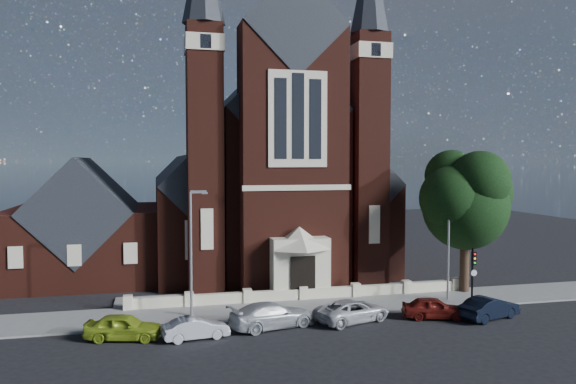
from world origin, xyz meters
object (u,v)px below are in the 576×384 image
Objects in this scene: parish_hall at (84,232)px; street_lamp_right at (450,237)px; street_tree at (469,201)px; street_lamp_left at (192,246)px; car_lime_van at (124,327)px; car_white_suv at (352,311)px; car_dark_red at (434,308)px; car_navy at (489,308)px; car_silver_a at (196,328)px; church at (260,179)px; car_silver_b at (272,315)px; traffic_signal at (473,268)px.

parish_hall reaches higher than street_lamp_right.
street_tree is 20.71m from street_lamp_left.
car_lime_van is at bearing -138.09° from street_lamp_left.
car_white_suv is (17.63, -17.28, -3.33)m from parish_hall.
car_white_suv is at bearing 100.21° from car_dark_red.
car_navy is at bearing -79.86° from car_lime_van.
car_white_suv is at bearing -158.81° from street_lamp_right.
street_lamp_left is 1.89× the size of car_navy.
street_lamp_left is at bearing -11.19° from car_silver_a.
church is 7.13× the size of car_white_suv.
car_lime_van is at bearing 68.83° from car_silver_a.
street_lamp_left is (8.09, -14.00, 0.59)m from parish_hall.
car_navy is (18.11, -4.76, -3.89)m from street_lamp_left.
parish_hall is at bearing 13.95° from car_silver_a.
street_lamp_right is 1.65× the size of car_white_suv.
car_silver_b is at bearing -98.86° from church.
street_lamp_left is 1.65× the size of car_white_suv.
street_lamp_left is 5.99m from car_silver_a.
car_lime_van is 0.99× the size of car_navy.
traffic_signal is at bearing -33.56° from car_navy.
car_silver_a is 0.76× the size of car_white_suv.
church is 8.82× the size of car_dark_red.
church is 23.94m from traffic_signal.
street_lamp_right reaches higher than car_dark_red.
street_lamp_left is at bearing -59.98° from parish_hall.
street_lamp_right is (26.09, -14.00, 0.59)m from parish_hall.
street_lamp_left is 2.19× the size of car_silver_a.
traffic_signal is at bearing -115.95° from street_tree.
street_tree reaches higher than car_dark_red.
car_silver_b reaches higher than car_lime_van.
car_dark_red is at bearing -151.32° from traffic_signal.
street_lamp_left is at bearing -35.07° from car_lime_van.
car_navy is at bearing -100.26° from car_silver_a.
car_dark_red is at bearing -130.05° from street_lamp_right.
street_tree is 2.05× the size of car_silver_b.
street_lamp_right is 1.89× the size of car_navy.
church reaches higher than street_lamp_left.
street_tree is 2.71× the size of car_dark_red.
street_tree reaches higher than car_silver_a.
street_lamp_left is 2.05× the size of car_dark_red.
car_white_suv is at bearing -92.37° from car_silver_a.
car_navy is (22.17, -1.12, -0.01)m from car_lime_van.
street_tree is at bearing -86.92° from car_silver_b.
car_silver_b is at bearing -85.80° from car_silver_a.
car_dark_red is at bearing 55.04° from car_navy.
church is at bearing 17.16° from parish_hall.
car_lime_van is 0.81× the size of car_silver_b.
parish_hall is 3.05× the size of traffic_signal.
parish_hall reaches higher than street_lamp_left.
traffic_signal is (0.91, -1.57, -2.02)m from street_lamp_right.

